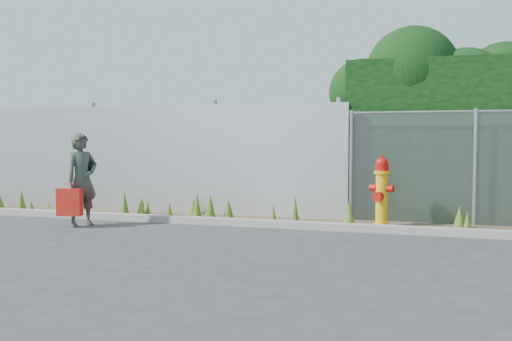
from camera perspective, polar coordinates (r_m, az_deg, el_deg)
The scene contains 8 objects.
ground at distance 8.12m, azimuth -0.90°, elevation -7.63°, with size 80.00×80.00×0.00m, color #373639.
curb at distance 9.82m, azimuth 2.37°, elevation -5.39°, with size 16.00×0.22×0.12m, color gray.
weed_strip at distance 10.62m, azimuth -1.16°, elevation -4.36°, with size 16.00×1.30×0.51m.
corrugated_fence at distance 12.05m, azimuth -11.20°, elevation 1.14°, with size 8.50×0.21×2.30m.
fire_hydrant at distance 10.00m, azimuth 12.44°, elevation -2.18°, with size 0.42×0.37×1.24m.
woman at distance 10.39m, azimuth -17.01°, elevation -0.88°, with size 0.59×0.39×1.62m, color #106A51.
red_tote_bag at distance 10.24m, azimuth -18.15°, elevation -3.02°, with size 0.42×0.16×0.55m.
black_shoulder_bag at distance 10.50m, azimuth -16.62°, elevation 0.42°, with size 0.24×0.10×0.18m.
Camera 1 is at (2.48, -7.58, 1.53)m, focal length 40.00 mm.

